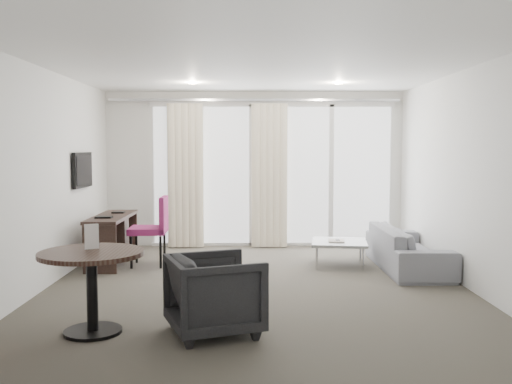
{
  "coord_description": "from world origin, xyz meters",
  "views": [
    {
      "loc": [
        -0.08,
        -6.65,
        1.67
      ],
      "look_at": [
        0.0,
        0.6,
        1.1
      ],
      "focal_mm": 40.0,
      "sensor_mm": 36.0,
      "label": 1
    }
  ],
  "objects_px": {
    "coffee_table": "(339,253)",
    "rattan_chair_a": "(313,212)",
    "round_table": "(92,292)",
    "sofa": "(408,248)",
    "desk": "(112,239)",
    "desk_chair": "(148,231)",
    "tub_armchair": "(215,294)",
    "rattan_chair_b": "(327,208)"
  },
  "relations": [
    {
      "from": "coffee_table",
      "to": "rattan_chair_a",
      "type": "height_order",
      "value": "rattan_chair_a"
    },
    {
      "from": "round_table",
      "to": "coffee_table",
      "type": "xyz_separation_m",
      "value": [
        2.68,
        2.95,
        -0.2
      ]
    },
    {
      "from": "sofa",
      "to": "desk",
      "type": "bearing_deg",
      "value": 84.25
    },
    {
      "from": "desk_chair",
      "to": "round_table",
      "type": "distance_m",
      "value": 2.95
    },
    {
      "from": "round_table",
      "to": "coffee_table",
      "type": "relative_size",
      "value": 1.22
    },
    {
      "from": "coffee_table",
      "to": "desk",
      "type": "bearing_deg",
      "value": 177.28
    },
    {
      "from": "desk_chair",
      "to": "desk",
      "type": "bearing_deg",
      "value": 163.43
    },
    {
      "from": "rattan_chair_a",
      "to": "round_table",
      "type": "bearing_deg",
      "value": -94.39
    },
    {
      "from": "round_table",
      "to": "rattan_chair_a",
      "type": "xyz_separation_m",
      "value": [
        2.64,
        5.84,
        0.07
      ]
    },
    {
      "from": "desk_chair",
      "to": "coffee_table",
      "type": "relative_size",
      "value": 1.29
    },
    {
      "from": "desk",
      "to": "round_table",
      "type": "relative_size",
      "value": 1.59
    },
    {
      "from": "tub_armchair",
      "to": "rattan_chair_b",
      "type": "distance_m",
      "value": 6.83
    },
    {
      "from": "coffee_table",
      "to": "rattan_chair_b",
      "type": "distance_m",
      "value": 3.61
    },
    {
      "from": "tub_armchair",
      "to": "coffee_table",
      "type": "relative_size",
      "value": 1.03
    },
    {
      "from": "desk_chair",
      "to": "sofa",
      "type": "height_order",
      "value": "desk_chair"
    },
    {
      "from": "desk",
      "to": "rattan_chair_a",
      "type": "height_order",
      "value": "rattan_chair_a"
    },
    {
      "from": "desk_chair",
      "to": "rattan_chair_b",
      "type": "relative_size",
      "value": 1.15
    },
    {
      "from": "rattan_chair_a",
      "to": "rattan_chair_b",
      "type": "distance_m",
      "value": 0.78
    },
    {
      "from": "coffee_table",
      "to": "sofa",
      "type": "height_order",
      "value": "sofa"
    },
    {
      "from": "sofa",
      "to": "rattan_chair_b",
      "type": "distance_m",
      "value": 3.9
    },
    {
      "from": "desk",
      "to": "desk_chair",
      "type": "xyz_separation_m",
      "value": [
        0.54,
        -0.15,
        0.15
      ]
    },
    {
      "from": "sofa",
      "to": "round_table",
      "type": "bearing_deg",
      "value": 126.78
    },
    {
      "from": "tub_armchair",
      "to": "rattan_chair_a",
      "type": "height_order",
      "value": "rattan_chair_a"
    },
    {
      "from": "desk",
      "to": "round_table",
      "type": "distance_m",
      "value": 3.15
    },
    {
      "from": "desk",
      "to": "rattan_chair_b",
      "type": "distance_m",
      "value": 4.95
    },
    {
      "from": "rattan_chair_a",
      "to": "coffee_table",
      "type": "bearing_deg",
      "value": -69.17
    },
    {
      "from": "coffee_table",
      "to": "round_table",
      "type": "bearing_deg",
      "value": -132.32
    },
    {
      "from": "coffee_table",
      "to": "rattan_chair_a",
      "type": "bearing_deg",
      "value": 90.91
    },
    {
      "from": "rattan_chair_b",
      "to": "coffee_table",
      "type": "bearing_deg",
      "value": -103.76
    },
    {
      "from": "round_table",
      "to": "sofa",
      "type": "bearing_deg",
      "value": 36.78
    },
    {
      "from": "round_table",
      "to": "desk",
      "type": "bearing_deg",
      "value": 100.35
    },
    {
      "from": "desk_chair",
      "to": "round_table",
      "type": "bearing_deg",
      "value": -90.46
    },
    {
      "from": "desk",
      "to": "rattan_chair_a",
      "type": "relative_size",
      "value": 1.69
    },
    {
      "from": "sofa",
      "to": "rattan_chair_a",
      "type": "bearing_deg",
      "value": 16.79
    },
    {
      "from": "coffee_table",
      "to": "desk_chair",
      "type": "bearing_deg",
      "value": 179.96
    },
    {
      "from": "sofa",
      "to": "rattan_chair_b",
      "type": "relative_size",
      "value": 2.3
    },
    {
      "from": "desk_chair",
      "to": "rattan_chair_a",
      "type": "xyz_separation_m",
      "value": [
        2.66,
        2.89,
        -0.05
      ]
    },
    {
      "from": "desk",
      "to": "rattan_chair_a",
      "type": "distance_m",
      "value": 4.22
    },
    {
      "from": "sofa",
      "to": "desk_chair",
      "type": "bearing_deg",
      "value": 85.79
    },
    {
      "from": "rattan_chair_b",
      "to": "sofa",
      "type": "bearing_deg",
      "value": -90.03
    },
    {
      "from": "tub_armchair",
      "to": "coffee_table",
      "type": "height_order",
      "value": "tub_armchair"
    },
    {
      "from": "round_table",
      "to": "desk_chair",
      "type": "bearing_deg",
      "value": 90.44
    }
  ]
}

